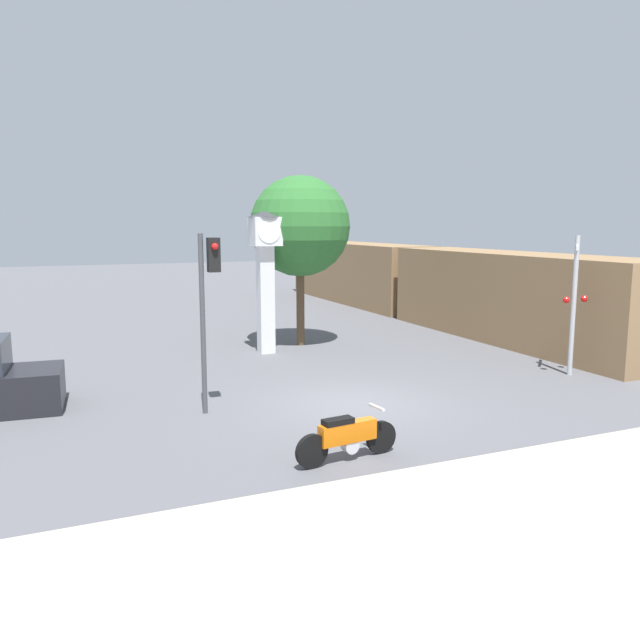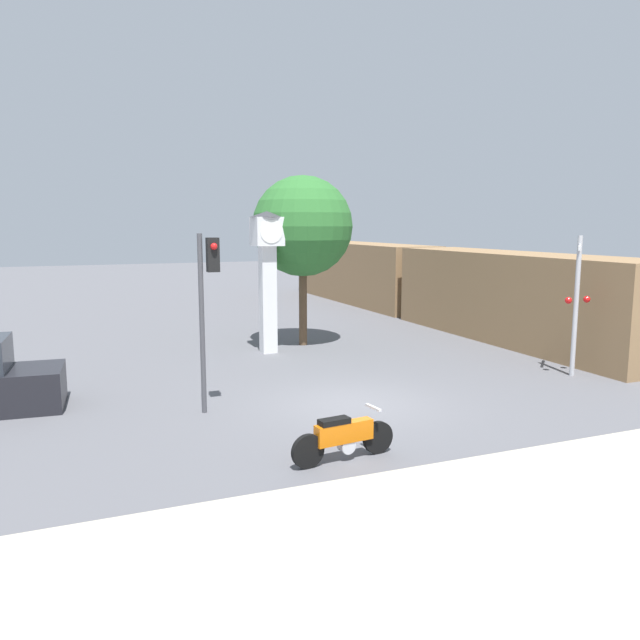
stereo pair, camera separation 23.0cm
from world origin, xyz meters
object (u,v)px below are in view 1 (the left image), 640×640
object	(u,v)px
motorcycle	(347,437)
freight_train	(420,282)
clock_tower	(265,260)
railroad_crossing_signal	(574,300)
street_tree	(300,227)
traffic_light	(208,291)

from	to	relation	value
motorcycle	freight_train	xyz separation A→B (m)	(11.31, 15.53, 1.23)
clock_tower	railroad_crossing_signal	xyz separation A→B (m)	(7.37, -6.72, -0.99)
motorcycle	street_tree	xyz separation A→B (m)	(3.40, 11.16, 3.93)
motorcycle	street_tree	distance (m)	12.31
freight_train	traffic_light	xyz separation A→B (m)	(-12.99, -11.45, 1.24)
railroad_crossing_signal	clock_tower	bearing A→B (deg)	137.67
motorcycle	railroad_crossing_signal	world-z (taller)	railroad_crossing_signal
freight_train	railroad_crossing_signal	bearing A→B (deg)	-100.31
freight_train	street_tree	xyz separation A→B (m)	(-7.91, -4.37, 2.70)
freight_train	traffic_light	distance (m)	17.36
street_tree	motorcycle	bearing A→B (deg)	-106.93
motorcycle	railroad_crossing_signal	bearing A→B (deg)	14.68
freight_train	street_tree	world-z (taller)	street_tree
freight_train	railroad_crossing_signal	xyz separation A→B (m)	(-2.17, -11.95, 0.56)
clock_tower	freight_train	world-z (taller)	clock_tower
motorcycle	street_tree	size ratio (longest dim) A/B	0.35
street_tree	traffic_light	bearing A→B (deg)	-125.63
motorcycle	clock_tower	xyz separation A→B (m)	(1.76, 10.30, 2.78)
clock_tower	railroad_crossing_signal	size ratio (longest dim) A/B	1.18
freight_train	motorcycle	bearing A→B (deg)	-126.06
clock_tower	street_tree	bearing A→B (deg)	27.65
clock_tower	railroad_crossing_signal	distance (m)	10.02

